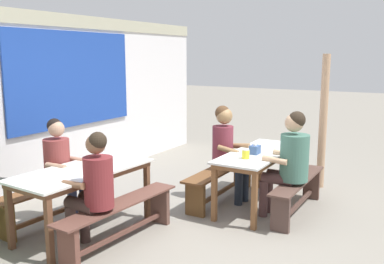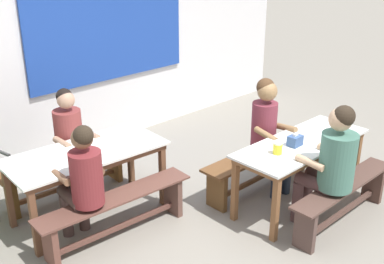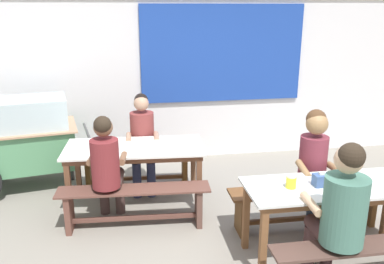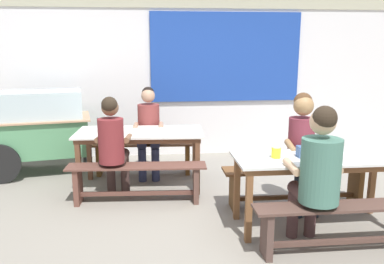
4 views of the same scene
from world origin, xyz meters
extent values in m
plane|color=gray|center=(0.00, 0.00, 0.00)|extent=(40.00, 40.00, 0.00)
cube|color=silver|center=(0.00, 2.57, 1.21)|extent=(7.60, 0.12, 2.42)
cube|color=#1F43A1|center=(0.35, 2.48, 1.64)|extent=(2.49, 0.03, 1.45)
cube|color=silver|center=(-1.06, 0.98, 0.74)|extent=(1.67, 0.86, 0.02)
cube|color=brown|center=(-1.06, 0.98, 0.70)|extent=(1.58, 0.79, 0.06)
cube|color=brown|center=(-0.31, 1.25, 0.33)|extent=(0.06, 0.06, 0.67)
cube|color=brown|center=(-0.35, 0.61, 0.33)|extent=(0.06, 0.06, 0.67)
cube|color=brown|center=(-1.77, 1.34, 0.33)|extent=(0.06, 0.06, 0.67)
cube|color=brown|center=(-1.81, 0.71, 0.33)|extent=(0.06, 0.06, 0.67)
cube|color=silver|center=(0.74, -0.42, 0.74)|extent=(1.69, 0.65, 0.02)
cube|color=brown|center=(0.74, -0.42, 0.70)|extent=(1.61, 0.59, 0.06)
cube|color=brown|center=(-0.02, -0.15, 0.33)|extent=(0.06, 0.06, 0.67)
cube|color=brown|center=(-0.03, -0.68, 0.33)|extent=(0.06, 0.06, 0.67)
cube|color=brown|center=(-1.03, 1.52, 0.45)|extent=(1.53, 0.41, 0.02)
cube|color=brown|center=(-0.39, 1.48, 0.22)|extent=(0.08, 0.27, 0.44)
cube|color=brown|center=(-1.66, 1.56, 0.22)|extent=(0.08, 0.27, 0.44)
cube|color=brown|center=(-1.03, 1.52, 0.11)|extent=(1.23, 0.12, 0.04)
cube|color=brown|center=(-1.10, 0.43, 0.45)|extent=(1.65, 0.40, 0.02)
cube|color=brown|center=(-0.40, 0.39, 0.22)|extent=(0.08, 0.25, 0.44)
cube|color=brown|center=(-1.79, 0.48, 0.22)|extent=(0.08, 0.25, 0.44)
cube|color=brown|center=(-1.10, 0.43, 0.11)|extent=(1.36, 0.13, 0.04)
cube|color=brown|center=(0.74, 0.12, 0.45)|extent=(1.71, 0.32, 0.03)
cube|color=brown|center=(1.47, 0.12, 0.22)|extent=(0.06, 0.27, 0.43)
cube|color=brown|center=(0.01, 0.13, 0.22)|extent=(0.06, 0.27, 0.43)
cube|color=brown|center=(0.74, 0.12, 0.11)|extent=(1.43, 0.05, 0.04)
cube|color=#513830|center=(0.73, -0.96, 0.45)|extent=(1.57, 0.27, 0.02)
cube|color=#559564|center=(-2.47, 1.78, 0.53)|extent=(1.34, 0.96, 0.52)
cube|color=silver|center=(-2.47, 1.78, 1.00)|extent=(1.21, 0.86, 0.41)
cube|color=tan|center=(-2.47, 1.78, 0.80)|extent=(1.44, 1.05, 0.02)
cylinder|color=#333333|center=(-1.92, 1.88, 0.14)|extent=(0.05, 0.05, 0.27)
cylinder|color=#3F3F3F|center=(-1.69, 1.92, 0.69)|extent=(0.17, 0.75, 0.04)
cylinder|color=#2A2F4D|center=(-1.04, 1.18, 0.23)|extent=(0.11, 0.11, 0.46)
cylinder|color=#2A2F4D|center=(-0.86, 1.18, 0.23)|extent=(0.11, 0.11, 0.46)
cylinder|color=#2A2F4D|center=(-1.04, 1.35, 0.51)|extent=(0.14, 0.38, 0.13)
cylinder|color=#2A2F4D|center=(-0.86, 1.34, 0.51)|extent=(0.14, 0.38, 0.13)
cylinder|color=brown|center=(-0.94, 1.51, 0.76)|extent=(0.31, 0.31, 0.52)
sphere|color=tan|center=(-0.94, 1.49, 1.15)|extent=(0.19, 0.19, 0.19)
sphere|color=black|center=(-0.94, 1.52, 1.18)|extent=(0.18, 0.18, 0.18)
cylinder|color=tan|center=(-1.12, 1.34, 0.75)|extent=(0.08, 0.30, 0.08)
cylinder|color=tan|center=(-0.77, 1.33, 0.75)|extent=(0.08, 0.30, 0.08)
cylinder|color=#1D2430|center=(0.66, -0.18, 0.23)|extent=(0.11, 0.11, 0.46)
cylinder|color=#1D2430|center=(0.84, -0.19, 0.23)|extent=(0.11, 0.11, 0.46)
cylinder|color=#1D2430|center=(0.67, -0.02, 0.51)|extent=(0.16, 0.35, 0.13)
cylinder|color=#1D2430|center=(0.85, -0.04, 0.51)|extent=(0.16, 0.35, 0.13)
cylinder|color=maroon|center=(0.77, 0.12, 0.77)|extent=(0.29, 0.29, 0.55)
sphere|color=#946F47|center=(0.77, 0.10, 1.19)|extent=(0.22, 0.22, 0.22)
sphere|color=#4C331E|center=(0.77, 0.13, 1.23)|extent=(0.21, 0.21, 0.21)
cylinder|color=#946F47|center=(0.59, -0.04, 0.76)|extent=(0.09, 0.31, 0.11)
cylinder|color=#946F47|center=(0.92, -0.07, 0.76)|extent=(0.09, 0.31, 0.10)
cylinder|color=#48332F|center=(-1.26, 0.79, 0.23)|extent=(0.11, 0.11, 0.46)
cylinder|color=#48332F|center=(-1.44, 0.81, 0.23)|extent=(0.11, 0.11, 0.46)
cylinder|color=#48332F|center=(-1.27, 0.62, 0.51)|extent=(0.17, 0.40, 0.13)
cylinder|color=#48332F|center=(-1.45, 0.64, 0.51)|extent=(0.17, 0.40, 0.13)
cylinder|color=maroon|center=(-1.38, 0.45, 0.76)|extent=(0.30, 0.30, 0.52)
sphere|color=brown|center=(-1.38, 0.47, 1.15)|extent=(0.20, 0.20, 0.20)
sphere|color=#2D2319|center=(-1.38, 0.44, 1.18)|extent=(0.18, 0.18, 0.18)
cylinder|color=brown|center=(-1.20, 0.61, 0.75)|extent=(0.10, 0.31, 0.08)
cylinder|color=brown|center=(-1.53, 0.65, 0.75)|extent=(0.10, 0.31, 0.09)
cylinder|color=#4C3231|center=(0.61, -0.62, 0.23)|extent=(0.11, 0.11, 0.46)
cylinder|color=#4C3231|center=(0.43, -0.62, 0.23)|extent=(0.11, 0.11, 0.46)
cylinder|color=#4C3231|center=(0.61, -0.79, 0.51)|extent=(0.13, 0.38, 0.13)
cylinder|color=#4C3231|center=(0.43, -0.79, 0.51)|extent=(0.13, 0.38, 0.13)
cylinder|color=#457363|center=(0.52, -0.96, 0.78)|extent=(0.35, 0.35, 0.57)
sphere|color=tan|center=(0.52, -0.94, 1.21)|extent=(0.22, 0.22, 0.22)
sphere|color=#2D2319|center=(0.52, -0.97, 1.25)|extent=(0.21, 0.21, 0.21)
cylinder|color=tan|center=(0.71, -0.78, 0.77)|extent=(0.07, 0.30, 0.09)
cylinder|color=tan|center=(0.33, -0.78, 0.77)|extent=(0.07, 0.30, 0.09)
cube|color=#3C5990|center=(0.60, -0.42, 0.81)|extent=(0.15, 0.11, 0.11)
cube|color=white|center=(0.60, -0.42, 0.88)|extent=(0.06, 0.03, 0.02)
cylinder|color=yellow|center=(0.30, -0.42, 0.80)|extent=(0.09, 0.09, 0.10)
cylinder|color=white|center=(0.30, -0.42, 0.86)|extent=(0.08, 0.08, 0.02)
camera|label=1|loc=(-4.45, -2.40, 2.02)|focal=39.80mm
camera|label=2|loc=(-3.36, -2.99, 2.82)|focal=44.94mm
camera|label=3|loc=(-1.15, -3.62, 2.33)|focal=38.31mm
camera|label=4|loc=(-0.94, -4.09, 1.85)|focal=37.22mm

